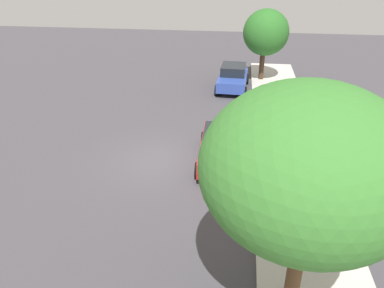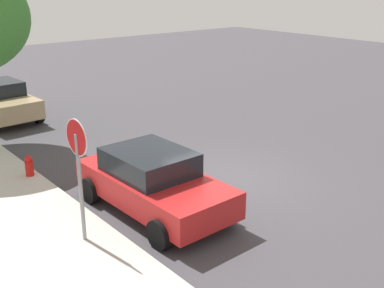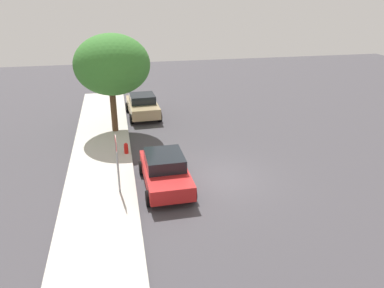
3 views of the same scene
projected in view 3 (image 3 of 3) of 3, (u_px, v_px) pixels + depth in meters
The scene contains 7 objects.
ground_plane at pixel (219, 178), 17.22m from camera, with size 60.00×60.00×0.00m, color #423F44.
sidewalk_curb at pixel (100, 188), 16.20m from camera, with size 32.00×3.06×0.14m, color beige.
stop_sign at pixel (117, 155), 15.11m from camera, with size 0.75×0.08×2.72m.
parked_car_red at pixel (165, 171), 16.24m from camera, with size 4.15×2.11×1.47m.
parked_car_tan at pixel (143, 105), 25.25m from camera, with size 4.06×2.23×1.50m.
street_tree_near_corner at pixel (112, 65), 21.12m from camera, with size 4.30×4.30×5.80m.
fire_hydrant at pixel (126, 149), 19.36m from camera, with size 0.30×0.22×0.72m.
Camera 3 is at (-14.73, 4.31, 8.07)m, focal length 35.00 mm.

